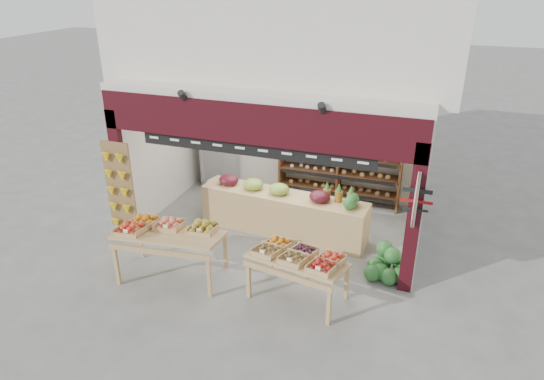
{
  "coord_description": "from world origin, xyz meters",
  "views": [
    {
      "loc": [
        2.88,
        -8.21,
        4.99
      ],
      "look_at": [
        0.06,
        -0.2,
        1.08
      ],
      "focal_mm": 32.0,
      "sensor_mm": 36.0,
      "label": 1
    }
  ],
  "objects": [
    {
      "name": "cardboard_stack",
      "position": [
        -1.39,
        0.76,
        0.24
      ],
      "size": [
        1.03,
        0.75,
        0.64
      ],
      "color": "beige",
      "rests_on": "ground"
    },
    {
      "name": "banana_board",
      "position": [
        -2.73,
        -1.17,
        1.12
      ],
      "size": [
        0.6,
        0.15,
        1.8
      ],
      "color": "olive",
      "rests_on": "ground"
    },
    {
      "name": "refrigerator",
      "position": [
        -2.03,
        1.86,
        0.89
      ],
      "size": [
        0.8,
        0.8,
        1.77
      ],
      "primitive_type": "cube",
      "rotation": [
        0.0,
        0.0,
        -0.18
      ],
      "color": "#A8AAAF",
      "rests_on": "ground"
    },
    {
      "name": "shop_structure",
      "position": [
        0.0,
        1.61,
        3.92
      ],
      "size": [
        6.36,
        5.12,
        5.4
      ],
      "color": "silver",
      "rests_on": "ground"
    },
    {
      "name": "gift_sign",
      "position": [
        2.75,
        -1.15,
        1.75
      ],
      "size": [
        0.04,
        0.93,
        0.92
      ],
      "color": "#B6E5C7",
      "rests_on": "ground"
    },
    {
      "name": "display_table_right",
      "position": [
        1.09,
        -1.87,
        0.77
      ],
      "size": [
        1.66,
        1.1,
        0.99
      ],
      "color": "tan",
      "rests_on": "ground"
    },
    {
      "name": "ground",
      "position": [
        0.0,
        0.0,
        0.0
      ],
      "size": [
        60.0,
        60.0,
        0.0
      ],
      "primitive_type": "plane",
      "color": "slate",
      "rests_on": "ground"
    },
    {
      "name": "back_shelving",
      "position": [
        0.93,
        1.94,
        1.12
      ],
      "size": [
        2.78,
        0.46,
        1.74
      ],
      "color": "brown",
      "rests_on": "ground"
    },
    {
      "name": "watermelon_pile",
      "position": [
        2.43,
        -0.75,
        0.21
      ],
      "size": [
        0.81,
        0.75,
        0.57
      ],
      "color": "#1A4E1F",
      "rests_on": "ground"
    },
    {
      "name": "mid_counter",
      "position": [
        0.17,
        0.13,
        0.47
      ],
      "size": [
        3.47,
        0.94,
        1.08
      ],
      "color": "tan",
      "rests_on": "ground"
    },
    {
      "name": "display_table_left",
      "position": [
        -1.28,
        -1.95,
        0.86
      ],
      "size": [
        1.88,
        1.19,
        1.11
      ],
      "color": "tan",
      "rests_on": "ground"
    }
  ]
}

